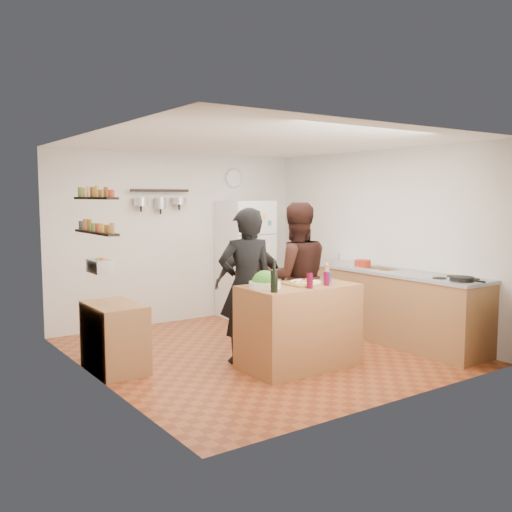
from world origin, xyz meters
TOP-DOWN VIEW (x-y plane):
  - room_shell at (0.00, 0.39)m, footprint 4.20×4.20m
  - prep_island at (-0.03, -0.76)m, footprint 1.25×0.72m
  - pizza_board at (0.05, -0.78)m, footprint 0.42×0.34m
  - pizza at (0.05, -0.78)m, footprint 0.34×0.34m
  - salad_bowl at (-0.45, -0.71)m, footprint 0.33×0.33m
  - wine_bottle at (-0.53, -0.98)m, footprint 0.07×0.07m
  - wine_glass_near at (-0.08, -1.00)m, footprint 0.07×0.07m
  - wine_glass_far at (0.19, -0.96)m, footprint 0.06×0.06m
  - pepper_mill at (0.42, -0.71)m, footprint 0.05×0.05m
  - salt_canister at (0.27, -0.88)m, footprint 0.09×0.09m
  - person_left at (-0.40, -0.28)m, footprint 0.73×0.58m
  - person_center at (0.31, -0.28)m, footprint 1.07×0.97m
  - person_back at (0.10, 0.36)m, footprint 0.98×0.69m
  - counter_run at (1.70, -0.55)m, footprint 0.63×2.63m
  - stove_top at (1.70, -1.50)m, footprint 0.60×0.62m
  - skillet at (1.60, -1.65)m, footprint 0.27×0.27m
  - sink at (1.70, 0.30)m, footprint 0.50×0.80m
  - cutting_board at (1.70, -0.37)m, footprint 0.30×0.40m
  - red_bowl at (1.65, -0.06)m, footprint 0.22×0.22m
  - fridge at (0.95, 1.75)m, footprint 0.70×0.68m
  - wall_clock at (0.95, 2.08)m, footprint 0.30×0.03m
  - spice_shelf_lower at (-1.93, 0.20)m, footprint 0.12×1.00m
  - spice_shelf_upper at (-1.93, 0.20)m, footprint 0.12×1.00m
  - produce_basket at (-1.90, 0.20)m, footprint 0.18×0.35m
  - side_table at (-1.74, 0.25)m, footprint 0.50×0.80m
  - pot_rack at (-0.35, 2.00)m, footprint 0.90×0.04m

SIDE VIEW (x-z plane):
  - side_table at x=-1.74m, z-range 0.00..0.73m
  - counter_run at x=1.70m, z-range 0.00..0.90m
  - prep_island at x=-0.03m, z-range 0.00..0.91m
  - person_back at x=0.10m, z-range 0.00..1.55m
  - person_left at x=-0.40m, z-range 0.00..1.75m
  - person_center at x=0.31m, z-range 0.00..1.80m
  - fridge at x=0.95m, z-range 0.00..1.80m
  - stove_top at x=1.70m, z-range 0.90..0.92m
  - cutting_board at x=1.70m, z-range 0.90..0.92m
  - sink at x=1.70m, z-range 0.90..0.93m
  - pizza_board at x=0.05m, z-range 0.91..0.93m
  - pizza at x=0.05m, z-range 0.93..0.95m
  - salad_bowl at x=-0.45m, z-range 0.91..0.98m
  - skillet at x=1.60m, z-range 0.92..0.97m
  - red_bowl at x=1.65m, z-range 0.92..1.01m
  - salt_canister at x=0.27m, z-range 0.91..1.05m
  - wine_glass_far at x=0.19m, z-range 0.91..1.06m
  - wine_glass_near at x=-0.08m, z-range 0.91..1.07m
  - pepper_mill at x=0.42m, z-range 0.91..1.07m
  - wine_bottle at x=-0.53m, z-range 0.91..1.14m
  - produce_basket at x=-1.90m, z-range 1.08..1.22m
  - room_shell at x=0.00m, z-range -0.85..3.35m
  - spice_shelf_lower at x=-1.93m, z-range 1.49..1.51m
  - spice_shelf_upper at x=-1.93m, z-range 1.84..1.86m
  - pot_rack at x=-0.35m, z-range 1.93..1.97m
  - wall_clock at x=0.95m, z-range 2.00..2.30m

